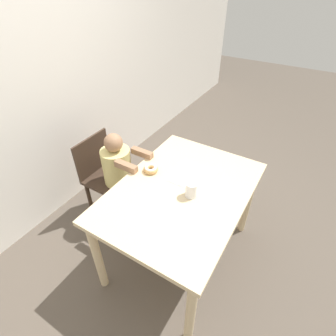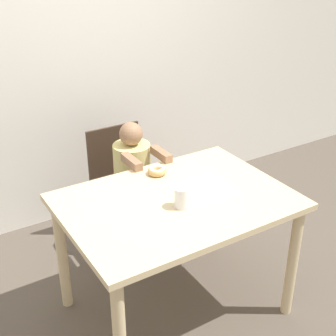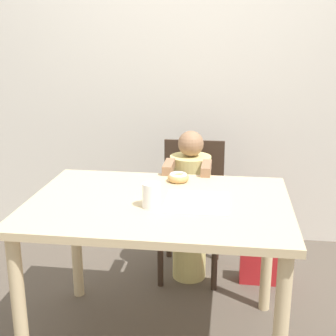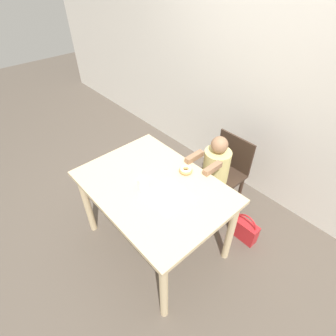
% 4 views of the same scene
% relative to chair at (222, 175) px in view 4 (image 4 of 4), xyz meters
% --- Properties ---
extents(ground_plane, '(12.00, 12.00, 0.00)m').
position_rel_chair_xyz_m(ground_plane, '(-0.09, -0.79, -0.45)').
color(ground_plane, brown).
extents(wall_back, '(8.00, 0.05, 2.50)m').
position_rel_chair_xyz_m(wall_back, '(-0.09, 0.55, 0.80)').
color(wall_back, silver).
rests_on(wall_back, ground_plane).
extents(dining_table, '(1.19, 0.85, 0.75)m').
position_rel_chair_xyz_m(dining_table, '(-0.09, -0.79, 0.20)').
color(dining_table, beige).
rests_on(dining_table, ground_plane).
extents(chair, '(0.39, 0.46, 0.82)m').
position_rel_chair_xyz_m(chair, '(0.00, 0.00, 0.00)').
color(chair, '#38281E').
rests_on(chair, ground_plane).
extents(child_figure, '(0.26, 0.42, 0.94)m').
position_rel_chair_xyz_m(child_figure, '(0.00, -0.12, 0.02)').
color(child_figure, '#E0D17F').
rests_on(child_figure, ground_plane).
extents(donut, '(0.11, 0.11, 0.04)m').
position_rel_chair_xyz_m(donut, '(-0.03, -0.49, 0.33)').
color(donut, tan).
rests_on(donut, dining_table).
extents(napkin, '(0.29, 0.29, 0.00)m').
position_rel_chair_xyz_m(napkin, '(0.09, -0.78, 0.30)').
color(napkin, white).
rests_on(napkin, dining_table).
extents(handbag, '(0.25, 0.10, 0.31)m').
position_rel_chair_xyz_m(handbag, '(0.44, -0.13, -0.33)').
color(handbag, red).
rests_on(handbag, ground_plane).
extents(cup, '(0.08, 0.08, 0.11)m').
position_rel_chair_xyz_m(cup, '(-0.11, -0.87, 0.36)').
color(cup, white).
rests_on(cup, dining_table).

